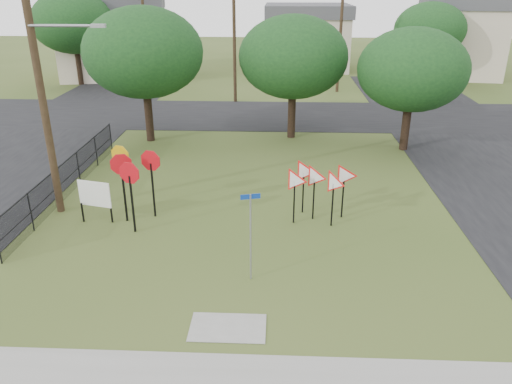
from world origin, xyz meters
TOP-DOWN VIEW (x-y plane):
  - ground at (0.00, 0.00)m, footprint 140.00×140.00m
  - sidewalk at (0.00, -4.20)m, footprint 30.00×1.60m
  - street_left at (-12.00, 10.00)m, footprint 8.00×50.00m
  - street_right at (12.00, 10.00)m, footprint 8.00×50.00m
  - street_far at (0.00, 20.00)m, footprint 60.00×8.00m
  - curb_pad at (0.00, -2.40)m, footprint 2.00×1.20m
  - street_name_sign at (0.47, -0.02)m, footprint 0.57×0.16m
  - stop_sign_cluster at (-4.14, 3.90)m, footprint 2.10×2.13m
  - yield_sign_cluster at (2.75, 4.21)m, footprint 2.79×1.62m
  - info_board at (-5.50, 3.60)m, footprint 1.29×0.36m
  - utility_pole_main at (-7.24, 4.50)m, footprint 3.55×0.33m
  - far_pole_a at (-2.00, 24.00)m, footprint 1.40×0.24m
  - far_pole_b at (6.00, 28.00)m, footprint 1.40×0.24m
  - far_pole_c at (-10.00, 30.00)m, footprint 1.40×0.24m
  - fence_run at (-7.60, 6.25)m, footprint 0.05×11.55m
  - house_left at (-14.00, 34.00)m, footprint 10.58×8.88m
  - house_mid at (4.00, 40.00)m, footprint 8.40×8.40m
  - house_right at (18.00, 36.00)m, footprint 8.30×8.30m
  - tree_near_left at (-6.00, 14.00)m, footprint 6.40×6.40m
  - tree_near_mid at (2.00, 15.00)m, footprint 6.00×6.00m
  - tree_near_right at (8.00, 13.00)m, footprint 5.60×5.60m
  - tree_far_left at (-16.00, 30.00)m, footprint 6.80×6.80m
  - tree_far_right at (14.00, 32.00)m, footprint 6.00×6.00m

SIDE VIEW (x-z plane):
  - ground at x=0.00m, z-range 0.00..0.00m
  - sidewalk at x=0.00m, z-range 0.00..0.02m
  - street_left at x=-12.00m, z-range 0.00..0.02m
  - street_right at x=12.00m, z-range 0.00..0.02m
  - street_far at x=0.00m, z-range 0.00..0.02m
  - curb_pad at x=0.00m, z-range 0.00..0.02m
  - fence_run at x=-7.60m, z-range 0.03..1.53m
  - info_board at x=-5.50m, z-range 0.27..1.91m
  - yield_sign_cluster at x=2.75m, z-range 0.53..2.73m
  - street_name_sign at x=0.47m, z-range 0.22..3.04m
  - stop_sign_cluster at x=-4.14m, z-range 0.63..3.32m
  - house_mid at x=4.00m, z-range 0.05..6.25m
  - house_left at x=-14.00m, z-range 0.05..7.25m
  - house_right at x=18.00m, z-range 0.05..7.25m
  - tree_near_right at x=8.00m, z-range 1.06..7.39m
  - far_pole_b at x=6.00m, z-range 0.10..8.60m
  - tree_near_mid at x=2.00m, z-range 1.14..7.94m
  - tree_far_right at x=14.00m, z-range 1.14..7.94m
  - far_pole_a at x=-2.00m, z-range 0.10..9.10m
  - far_pole_c at x=-10.00m, z-range 0.10..9.10m
  - tree_near_left at x=-6.00m, z-range 1.22..8.49m
  - tree_far_left at x=-16.00m, z-range 1.31..9.04m
  - utility_pole_main at x=-7.24m, z-range 0.21..10.21m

